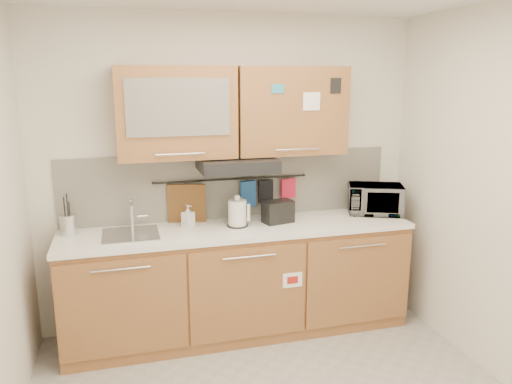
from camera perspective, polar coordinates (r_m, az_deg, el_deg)
wall_back at (r=4.23m, az=-2.95°, el=2.14°), size 3.20×0.00×3.20m
base_cabinet at (r=4.21m, az=-1.89°, el=-10.69°), size 2.80×0.64×0.88m
countertop at (r=4.03m, az=-1.93°, el=-4.26°), size 2.82×0.62×0.04m
backsplash at (r=4.24m, az=-2.90°, el=0.78°), size 2.80×0.02×0.56m
upper_cabinets at (r=3.99m, az=-2.56°, el=9.18°), size 1.82×0.37×0.70m
range_hood at (r=3.97m, az=-2.19°, el=3.18°), size 0.60×0.46×0.10m
sink at (r=3.94m, az=-14.12°, el=-4.69°), size 0.42×0.40×0.26m
utensil_rail at (r=4.19m, az=-2.80°, el=1.48°), size 1.30×0.02×0.02m
utensil_crock at (r=4.06m, az=-20.62°, el=-3.49°), size 0.14×0.14×0.32m
kettle at (r=4.01m, az=-2.12°, el=-2.50°), size 0.20×0.20×0.26m
toaster at (r=4.12m, az=2.53°, el=-2.23°), size 0.27×0.20×0.18m
microwave at (r=4.51m, az=13.46°, el=-0.81°), size 0.55×0.46×0.26m
soap_bottle at (r=4.04m, az=-7.78°, el=-2.72°), size 0.11×0.11×0.18m
cutting_board at (r=4.16m, az=-7.92°, el=-1.76°), size 0.31×0.09×0.39m
oven_mitt at (r=4.23m, az=-0.94°, el=-0.21°), size 0.14×0.05×0.22m
dark_pouch at (r=4.27m, az=1.10°, el=0.07°), size 0.13×0.04×0.20m
pot_holder at (r=4.33m, az=3.70°, el=0.41°), size 0.14×0.05×0.17m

